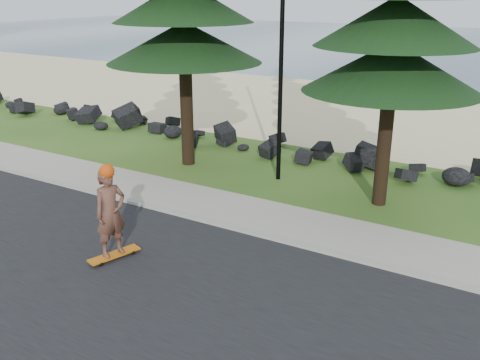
# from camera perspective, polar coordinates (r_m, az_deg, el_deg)

# --- Properties ---
(ground) EXTENTS (160.00, 160.00, 0.00)m
(ground) POSITION_cam_1_polar(r_m,az_deg,el_deg) (15.08, -1.45, -3.40)
(ground) COLOR #2E5B1C
(ground) RESTS_ON ground
(road) EXTENTS (160.00, 7.00, 0.02)m
(road) POSITION_cam_1_polar(r_m,az_deg,el_deg) (11.93, -13.26, -10.63)
(road) COLOR black
(road) RESTS_ON ground
(kerb) EXTENTS (160.00, 0.20, 0.10)m
(kerb) POSITION_cam_1_polar(r_m,az_deg,el_deg) (14.38, -3.37, -4.43)
(kerb) COLOR #9C988C
(kerb) RESTS_ON ground
(sidewalk) EXTENTS (160.00, 2.00, 0.08)m
(sidewalk) POSITION_cam_1_polar(r_m,az_deg,el_deg) (15.22, -1.05, -3.01)
(sidewalk) COLOR #9C9783
(sidewalk) RESTS_ON ground
(beach_sand) EXTENTS (160.00, 15.00, 0.01)m
(beach_sand) POSITION_cam_1_polar(r_m,az_deg,el_deg) (27.87, 14.77, 6.91)
(beach_sand) COLOR beige
(beach_sand) RESTS_ON ground
(seawall_boulders) EXTENTS (60.00, 2.40, 1.10)m
(seawall_boulders) POSITION_cam_1_polar(r_m,az_deg,el_deg) (19.74, 7.25, 2.16)
(seawall_boulders) COLOR black
(seawall_boulders) RESTS_ON ground
(lamp_post) EXTENTS (0.25, 0.14, 8.14)m
(lamp_post) POSITION_cam_1_polar(r_m,az_deg,el_deg) (16.74, 4.44, 13.57)
(lamp_post) COLOR black
(lamp_post) RESTS_ON ground
(skateboarder) EXTENTS (0.70, 1.27, 2.31)m
(skateboarder) POSITION_cam_1_polar(r_m,az_deg,el_deg) (12.41, -13.64, -3.48)
(skateboarder) COLOR #C2620B
(skateboarder) RESTS_ON ground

